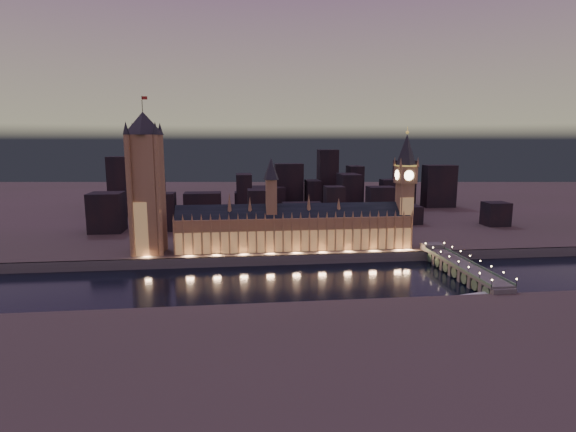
{
  "coord_description": "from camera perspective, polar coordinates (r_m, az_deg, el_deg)",
  "views": [
    {
      "loc": [
        -36.4,
        -311.77,
        100.79
      ],
      "look_at": [
        5.0,
        55.0,
        38.0
      ],
      "focal_mm": 28.0,
      "sensor_mm": 36.0,
      "label": 1
    }
  ],
  "objects": [
    {
      "name": "westminster_bridge",
      "position": [
        361.93,
        20.93,
        -6.18
      ],
      "size": [
        17.36,
        113.0,
        15.9
      ],
      "color": "#514F52",
      "rests_on": "ground"
    },
    {
      "name": "victoria_tower",
      "position": [
        382.03,
        -17.59,
        4.74
      ],
      "size": [
        31.68,
        31.68,
        126.81
      ],
      "color": "#997048",
      "rests_on": "north_bank"
    },
    {
      "name": "city_backdrop",
      "position": [
        569.59,
        1.04,
        2.62
      ],
      "size": [
        468.32,
        215.63,
        79.45
      ],
      "color": "black",
      "rests_on": "north_bank"
    },
    {
      "name": "embankment_wall",
      "position": [
        367.61,
        -0.53,
        -5.61
      ],
      "size": [
        2000.0,
        2.5,
        8.0
      ],
      "primitive_type": "cube",
      "color": "#514F52",
      "rests_on": "ground"
    },
    {
      "name": "elizabeth_tower",
      "position": [
        402.14,
        14.67,
        4.36
      ],
      "size": [
        18.0,
        18.0,
        104.02
      ],
      "color": "#997048",
      "rests_on": "north_bank"
    },
    {
      "name": "palace_of_westminster",
      "position": [
        383.75,
        0.73,
        -1.53
      ],
      "size": [
        202.0,
        21.23,
        78.0
      ],
      "color": "#997048",
      "rests_on": "north_bank"
    },
    {
      "name": "river_boat",
      "position": [
        311.37,
        22.77,
        -9.71
      ],
      "size": [
        47.52,
        21.46,
        4.5
      ],
      "color": "#514F52",
      "rests_on": "ground"
    },
    {
      "name": "ground_plane",
      "position": [
        329.67,
        0.21,
        -8.15
      ],
      "size": [
        2000.0,
        2000.0,
        0.0
      ],
      "primitive_type": "plane",
      "color": "black",
      "rests_on": "ground"
    },
    {
      "name": "north_bank",
      "position": [
        838.17,
        -3.91,
        3.0
      ],
      "size": [
        2000.0,
        960.0,
        8.0
      ],
      "primitive_type": "cube",
      "color": "#3F3D33",
      "rests_on": "ground"
    }
  ]
}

